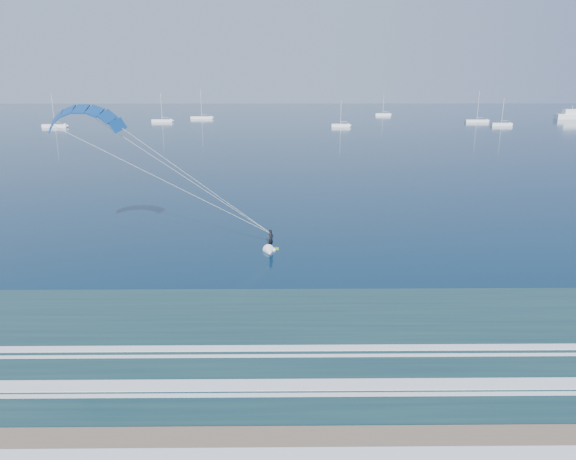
% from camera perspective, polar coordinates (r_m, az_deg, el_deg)
% --- Properties ---
extents(ground, '(900.00, 900.00, 0.00)m').
position_cam_1_polar(ground, '(24.27, 0.80, -23.94)').
color(ground, '#072E42').
rests_on(ground, ground).
extents(kitesurfer_rig, '(19.49, 8.84, 15.11)m').
position_cam_1_polar(kitesurfer_rig, '(46.02, -11.40, 5.76)').
color(kitesurfer_rig, '#7ABA15').
rests_on(kitesurfer_rig, ground).
extents(motor_yacht, '(16.72, 4.46, 6.68)m').
position_cam_1_polar(motor_yacht, '(284.04, 29.10, 11.08)').
color(motor_yacht, white).
rests_on(motor_yacht, ground).
extents(sailboat_0, '(9.20, 2.40, 12.44)m').
position_cam_1_polar(sailboat_0, '(219.02, -24.48, 10.51)').
color(sailboat_0, white).
rests_on(sailboat_0, ground).
extents(sailboat_1, '(8.92, 2.40, 12.22)m').
position_cam_1_polar(sailboat_1, '(235.81, -13.80, 11.73)').
color(sailboat_1, white).
rests_on(sailboat_1, ground).
extents(sailboat_2, '(10.34, 2.40, 13.72)m').
position_cam_1_polar(sailboat_2, '(254.48, -9.57, 12.22)').
color(sailboat_2, white).
rests_on(sailboat_2, ground).
extents(sailboat_3, '(7.14, 2.40, 10.12)m').
position_cam_1_polar(sailboat_3, '(203.06, 5.85, 11.50)').
color(sailboat_3, white).
rests_on(sailboat_3, ground).
extents(sailboat_4, '(8.13, 2.40, 11.14)m').
position_cam_1_polar(sailboat_4, '(283.42, 10.50, 12.52)').
color(sailboat_4, white).
rests_on(sailboat_4, ground).
extents(sailboat_5, '(9.93, 2.40, 13.39)m').
position_cam_1_polar(sailboat_5, '(242.11, 20.23, 11.32)').
color(sailboat_5, white).
rests_on(sailboat_5, ground).
extents(sailboat_6, '(7.96, 2.40, 10.89)m').
position_cam_1_polar(sailboat_6, '(224.12, 22.62, 10.80)').
color(sailboat_6, white).
rests_on(sailboat_6, ground).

